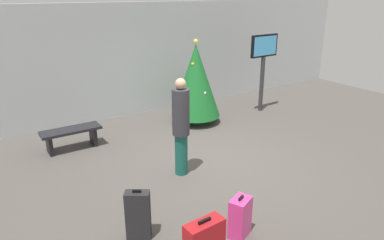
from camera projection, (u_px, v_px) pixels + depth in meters
ground_plane at (208, 160)px, 7.46m from camera, size 16.00×16.00×0.00m
back_wall at (132, 60)px, 9.83m from camera, size 16.00×0.20×3.06m
holiday_tree at (196, 81)px, 9.25m from camera, size 1.29×1.29×2.20m
flight_info_kiosk at (264, 58)px, 10.03m from camera, size 0.95×0.13×2.20m
waiting_bench at (71, 134)px, 7.87m from camera, size 1.28×0.44×0.48m
traveller_0 at (181, 125)px, 6.59m from camera, size 0.40×0.40×1.88m
suitcase_0 at (138, 215)px, 5.02m from camera, size 0.38×0.33×0.77m
suitcase_2 at (240, 217)px, 5.08m from camera, size 0.39×0.34×0.64m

